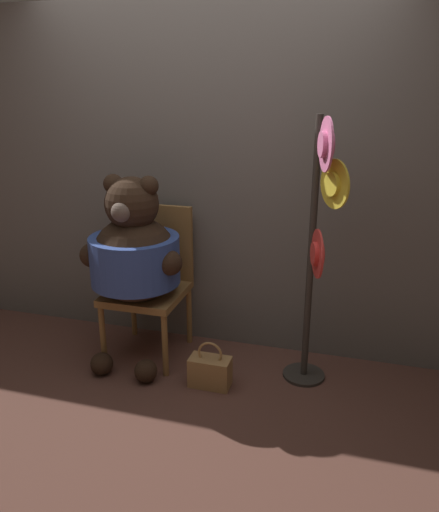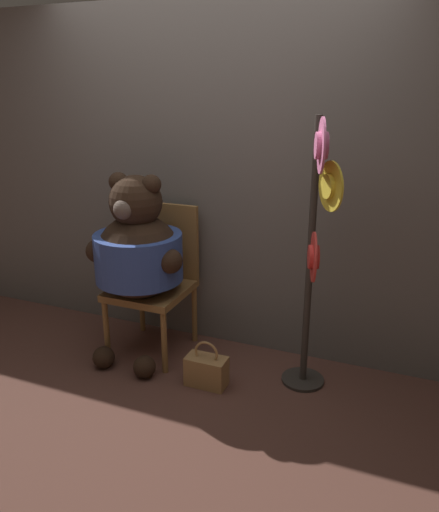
% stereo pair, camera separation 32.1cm
% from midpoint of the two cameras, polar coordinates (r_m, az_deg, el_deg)
% --- Properties ---
extents(ground_plane, '(14.00, 14.00, 0.00)m').
position_cam_midpoint_polar(ground_plane, '(3.41, -7.41, -14.30)').
color(ground_plane, brown).
extents(wall_back, '(8.00, 0.10, 2.41)m').
position_cam_midpoint_polar(wall_back, '(3.57, -3.77, 8.30)').
color(wall_back, '#66605B').
rests_on(wall_back, ground_plane).
extents(chair, '(0.52, 0.54, 1.06)m').
position_cam_midpoint_polar(chair, '(3.62, -10.34, -2.40)').
color(chair, olive).
rests_on(chair, ground_plane).
extents(teddy_bear, '(0.73, 0.64, 1.32)m').
position_cam_midpoint_polar(teddy_bear, '(3.40, -12.40, 0.14)').
color(teddy_bear, black).
rests_on(teddy_bear, ground_plane).
extents(hat_display_rack, '(0.35, 0.47, 1.71)m').
position_cam_midpoint_polar(hat_display_rack, '(2.97, 8.15, 1.57)').
color(hat_display_rack, '#332D28').
rests_on(hat_display_rack, ground_plane).
extents(handbag_on_ground, '(0.27, 0.14, 0.32)m').
position_cam_midpoint_polar(handbag_on_ground, '(3.32, -3.94, -13.05)').
color(handbag_on_ground, '#A87A47').
rests_on(handbag_on_ground, ground_plane).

